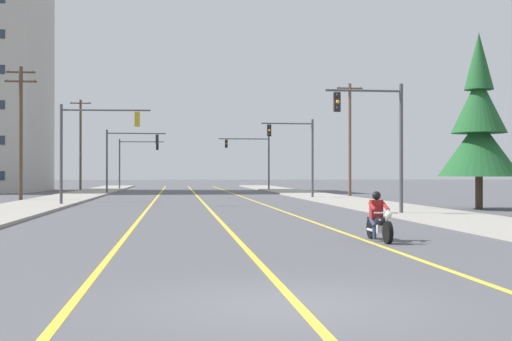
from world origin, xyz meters
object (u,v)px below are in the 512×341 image
Objects in this scene: traffic_signal_far_left at (133,156)px; utility_pole_right_far at (350,138)px; motorcycle_with_rider at (379,221)px; traffic_signal_far_right at (254,154)px; utility_pole_left_far at (81,143)px; conifer_tree_right_verge_near at (479,128)px; traffic_signal_near_left at (88,138)px; traffic_signal_near_right at (380,130)px; traffic_signal_mid_right at (298,147)px; traffic_signal_mid_left at (125,151)px; utility_pole_left_near at (21,129)px.

utility_pole_right_far reaches higher than traffic_signal_far_left.
motorcycle_with_rider is 0.35× the size of traffic_signal_far_right.
utility_pole_left_far is (-5.67, -4.21, 1.34)m from traffic_signal_far_left.
utility_pole_left_far reaches higher than conifer_tree_right_verge_near.
motorcycle_with_rider is at bearing -63.98° from traffic_signal_near_left.
traffic_signal_near_right is at bearing -37.83° from traffic_signal_near_left.
utility_pole_left_far reaches higher than traffic_signal_far_left.
motorcycle_with_rider is 33.21m from traffic_signal_mid_right.
traffic_signal_mid_left is 1.00× the size of traffic_signal_far_left.
traffic_signal_far_left is at bearing 105.33° from traffic_signal_near_right.
utility_pole_right_far is at bearing -55.04° from traffic_signal_far_left.
traffic_signal_mid_right is 0.65× the size of utility_pole_right_far.
utility_pole_left_near reaches higher than traffic_signal_mid_left.
traffic_signal_near_left is at bearing 116.02° from motorcycle_with_rider.
traffic_signal_mid_left is 18.17m from utility_pole_left_near.
traffic_signal_far_right is (13.66, 9.33, 0.00)m from traffic_signal_mid_left.
conifer_tree_right_verge_near is (27.53, -13.87, -0.64)m from utility_pole_left_near.
utility_pole_left_near is at bearing -165.45° from utility_pole_right_far.
utility_pole_right_far is at bearing 38.92° from traffic_signal_mid_right.
conifer_tree_right_verge_near reaches higher than traffic_signal_far_right.
utility_pole_left_near is at bearing -89.91° from utility_pole_left_far.
utility_pole_left_near is (-20.32, -2.43, 1.08)m from traffic_signal_mid_right.
conifer_tree_right_verge_near reaches higher than traffic_signal_mid_left.
traffic_signal_near_right is 0.59× the size of utility_pole_left_far.
traffic_signal_near_left is 0.63× the size of conifer_tree_right_verge_near.
traffic_signal_far_right is at bearing 34.34° from traffic_signal_mid_left.
traffic_signal_near_left is at bearing -112.61° from traffic_signal_far_right.
traffic_signal_far_left is (0.07, 42.38, 0.00)m from traffic_signal_near_left.
motorcycle_with_rider is 63.73m from utility_pole_left_far.
utility_pole_right_far is 0.91× the size of utility_pole_left_far.
utility_pole_left_near reaches higher than motorcycle_with_rider.
traffic_signal_far_right is at bearing -31.56° from traffic_signal_far_left.
traffic_signal_mid_right is (-0.08, 21.28, 0.03)m from traffic_signal_near_right.
traffic_signal_far_left is (-11.20, 65.48, 3.55)m from motorcycle_with_rider.
traffic_signal_mid_left is at bearing -88.92° from traffic_signal_far_left.
traffic_signal_near_right and traffic_signal_mid_left have the same top height.
traffic_signal_near_left is (-11.28, 23.10, 3.55)m from motorcycle_with_rider.
conifer_tree_right_verge_near reaches higher than traffic_signal_near_right.
traffic_signal_near_left and traffic_signal_mid_right have the same top height.
traffic_signal_mid_left is at bearing -66.34° from utility_pole_left_far.
motorcycle_with_rider is 0.23× the size of utility_pole_left_near.
traffic_signal_near_left reaches higher than motorcycle_with_rider.
utility_pole_right_far is (19.89, -28.44, 0.87)m from traffic_signal_far_left.
traffic_signal_far_left is at bearing 114.25° from traffic_signal_mid_right.
traffic_signal_near_right is at bearing -101.35° from utility_pole_right_far.
traffic_signal_far_right is (-0.78, 45.31, 0.13)m from traffic_signal_near_right.
traffic_signal_near_right is 55.90m from traffic_signal_far_left.
traffic_signal_far_right is at bearing 67.39° from traffic_signal_near_left.
traffic_signal_near_left is 0.59× the size of utility_pole_left_far.
traffic_signal_near_right and traffic_signal_mid_right have the same top height.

